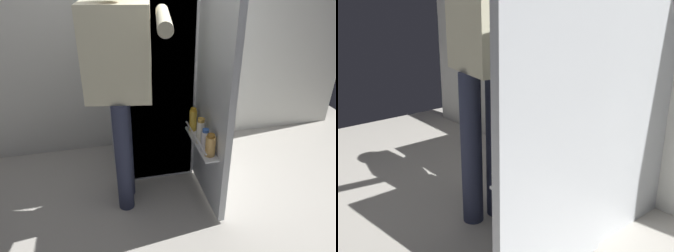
% 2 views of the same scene
% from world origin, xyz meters
% --- Properties ---
extents(ground_plane, '(5.06, 5.06, 0.00)m').
position_xyz_m(ground_plane, '(0.00, 0.00, 0.00)').
color(ground_plane, '#B7B2A8').
extents(refrigerator, '(0.73, 1.30, 1.68)m').
position_xyz_m(refrigerator, '(0.02, 0.53, 0.84)').
color(refrigerator, silver).
rests_on(refrigerator, ground_plane).
extents(person, '(0.58, 0.82, 1.78)m').
position_xyz_m(person, '(-0.27, 0.02, 1.08)').
color(person, '#2D334C').
rests_on(person, ground_plane).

